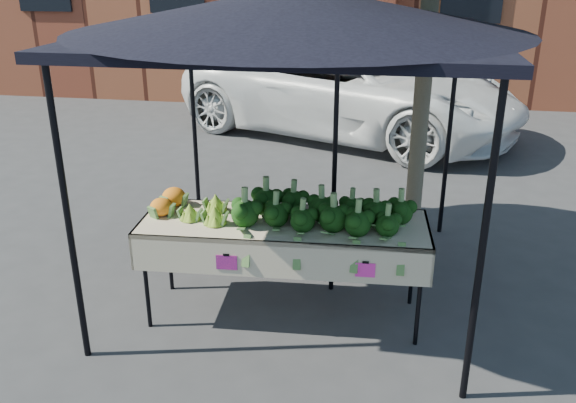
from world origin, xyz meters
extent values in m
plane|color=#2F2F31|center=(0.00, 0.00, 0.00)|extent=(90.00, 90.00, 0.00)
cube|color=beige|center=(0.23, -0.11, 0.45)|extent=(2.44, 0.94, 0.90)
cube|color=#F22D8C|center=(-0.18, -0.52, 0.70)|extent=(0.17, 0.01, 0.12)
cube|color=#ED2CA5|center=(0.91, -0.52, 0.70)|extent=(0.17, 0.01, 0.12)
ellipsoid|color=#16350E|center=(0.56, -0.09, 1.04)|extent=(1.49, 0.59, 0.28)
ellipsoid|color=#8FB237|center=(-0.43, -0.13, 1.01)|extent=(0.45, 0.49, 0.22)
ellipsoid|color=orange|center=(-0.80, -0.05, 1.00)|extent=(0.25, 0.45, 0.19)
camera|label=1|loc=(1.06, -4.63, 2.92)|focal=37.52mm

